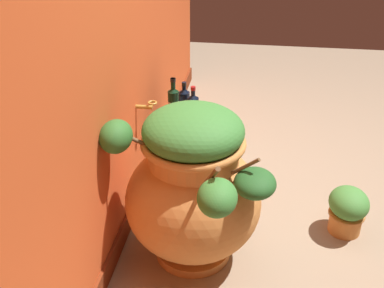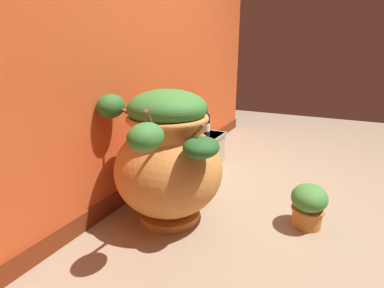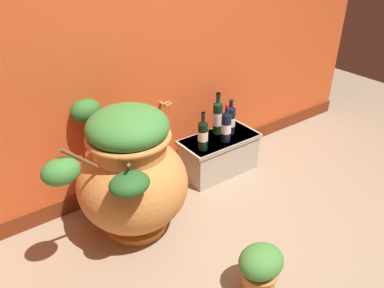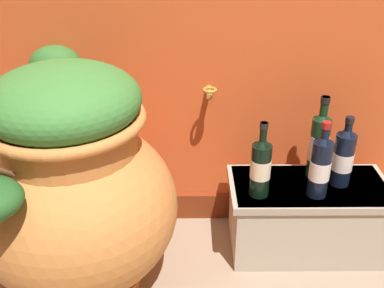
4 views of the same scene
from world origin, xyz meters
name	(u,v)px [view 1 (image 1 of 4)]	position (x,y,z in m)	size (l,w,h in m)	color
ground_plane	(316,220)	(0.00, 0.00, 0.00)	(7.00, 7.00, 0.00)	gray
terracotta_urn	(193,188)	(-0.39, 0.69, 0.43)	(0.90, 0.82, 0.87)	#CC7F3D
stone_ledge	(184,146)	(0.48, 0.89, 0.17)	(0.64, 0.32, 0.31)	#B2A893
wine_bottle_left	(187,126)	(0.27, 0.83, 0.44)	(0.08, 0.08, 0.30)	black
wine_bottle_middle	(193,110)	(0.49, 0.82, 0.45)	(0.08, 0.08, 0.30)	black
wine_bottle_right	(184,104)	(0.60, 0.90, 0.44)	(0.08, 0.08, 0.29)	black
wine_bottle_back	(174,105)	(0.52, 0.96, 0.46)	(0.08, 0.08, 0.34)	black
potted_shrub	(348,209)	(-0.08, -0.15, 0.16)	(0.26, 0.22, 0.28)	#CC7F3D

